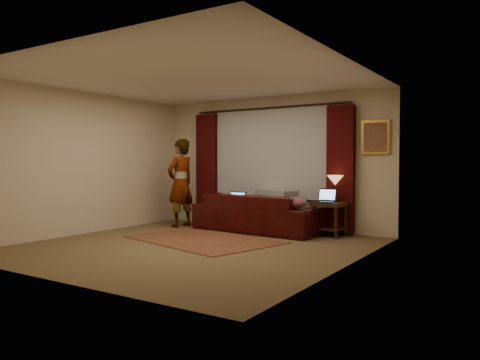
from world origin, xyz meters
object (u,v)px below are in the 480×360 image
sofa (258,205)px  end_table (330,219)px  laptop_sofa (235,199)px  laptop_table (325,195)px  tiffany_lamp (335,189)px  person (181,183)px

sofa → end_table: (1.36, 0.21, -0.19)m
laptop_sofa → laptop_table: 1.72m
laptop_sofa → tiffany_lamp: 1.88m
laptop_sofa → tiffany_lamp: (1.80, 0.48, 0.23)m
sofa → laptop_table: size_ratio=6.91×
end_table → laptop_table: laptop_table is taller
end_table → sofa: bearing=-171.3°
sofa → person: 1.73m
laptop_table → person: person is taller
sofa → end_table: sofa is taller
tiffany_lamp → person: 3.13m
end_table → person: 3.11m
sofa → tiffany_lamp: 1.49m
person → laptop_table: bearing=103.6°
laptop_sofa → laptop_table: laptop_table is taller
sofa → laptop_sofa: (-0.38, -0.19, 0.12)m
laptop_sofa → person: person is taller
sofa → laptop_table: bearing=-172.7°
tiffany_lamp → person: size_ratio=0.26×
end_table → laptop_table: (-0.05, -0.11, 0.42)m
sofa → end_table: bearing=-168.1°
tiffany_lamp → person: (-3.09, -0.54, 0.04)m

